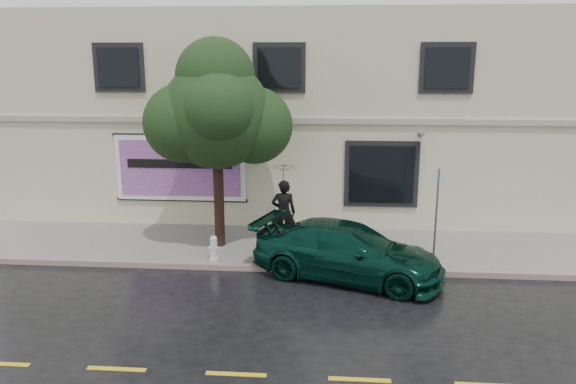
# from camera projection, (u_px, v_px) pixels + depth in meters

# --- Properties ---
(ground) EXTENTS (90.00, 90.00, 0.00)m
(ground) POSITION_uv_depth(u_px,v_px,m) (261.00, 294.00, 13.43)
(ground) COLOR black
(ground) RESTS_ON ground
(sidewalk) EXTENTS (20.00, 3.50, 0.15)m
(sidewalk) POSITION_uv_depth(u_px,v_px,m) (274.00, 246.00, 16.56)
(sidewalk) COLOR gray
(sidewalk) RESTS_ON ground
(curb) EXTENTS (20.00, 0.18, 0.16)m
(curb) POSITION_uv_depth(u_px,v_px,m) (268.00, 268.00, 14.87)
(curb) COLOR gray
(curb) RESTS_ON ground
(road_marking) EXTENTS (19.00, 0.12, 0.01)m
(road_marking) POSITION_uv_depth(u_px,v_px,m) (236.00, 374.00, 10.04)
(road_marking) COLOR gold
(road_marking) RESTS_ON ground
(building) EXTENTS (20.00, 8.12, 7.00)m
(building) POSITION_uv_depth(u_px,v_px,m) (289.00, 111.00, 21.32)
(building) COLOR beige
(building) RESTS_ON ground
(billboard) EXTENTS (4.30, 0.16, 2.20)m
(billboard) POSITION_uv_depth(u_px,v_px,m) (180.00, 168.00, 17.96)
(billboard) COLOR white
(billboard) RESTS_ON ground
(car) EXTENTS (5.28, 3.60, 1.41)m
(car) POSITION_uv_depth(u_px,v_px,m) (348.00, 252.00, 14.27)
(car) COLOR #072E23
(car) RESTS_ON ground
(pedestrian) EXTENTS (0.75, 0.53, 1.94)m
(pedestrian) POSITION_uv_depth(u_px,v_px,m) (284.00, 213.00, 16.29)
(pedestrian) COLOR black
(pedestrian) RESTS_ON sidewalk
(umbrella) EXTENTS (1.02, 1.02, 0.74)m
(umbrella) POSITION_uv_depth(u_px,v_px,m) (284.00, 167.00, 15.97)
(umbrella) COLOR black
(umbrella) RESTS_ON pedestrian
(street_tree) EXTENTS (3.04, 3.04, 5.34)m
(street_tree) POSITION_uv_depth(u_px,v_px,m) (216.00, 115.00, 15.57)
(street_tree) COLOR black
(street_tree) RESTS_ON sidewalk
(fire_hydrant) EXTENTS (0.28, 0.27, 0.69)m
(fire_hydrant) POSITION_uv_depth(u_px,v_px,m) (214.00, 248.00, 15.18)
(fire_hydrant) COLOR silver
(fire_hydrant) RESTS_ON sidewalk
(sign_pole) EXTENTS (0.33, 0.06, 2.64)m
(sign_pole) POSITION_uv_depth(u_px,v_px,m) (437.00, 209.00, 14.34)
(sign_pole) COLOR gray
(sign_pole) RESTS_ON sidewalk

